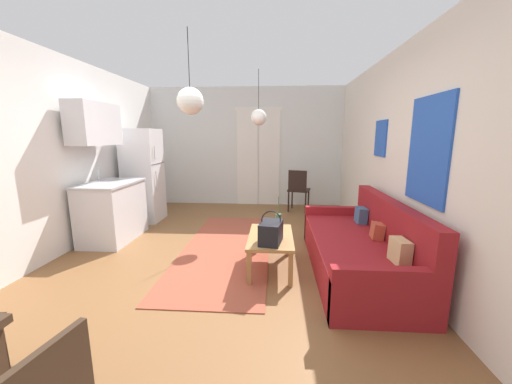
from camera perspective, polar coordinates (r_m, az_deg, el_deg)
name	(u,v)px	position (r m, az deg, el deg)	size (l,w,h in m)	color
ground_plane	(218,273)	(3.69, -7.51, -15.33)	(4.94, 7.51, 0.10)	brown
wall_back	(247,147)	(6.79, -1.85, 8.66)	(4.54, 0.13, 2.65)	silver
wall_right	(419,160)	(3.60, 29.20, 5.53)	(0.12, 7.11, 2.65)	silver
wall_left	(28,158)	(4.36, -38.05, 5.29)	(0.12, 7.11, 2.65)	white
area_rug	(227,248)	(4.26, -5.67, -10.80)	(1.20, 3.08, 0.01)	#9E4733
couch	(362,250)	(3.70, 19.96, -10.61)	(0.94, 2.20, 0.85)	maroon
coffee_table	(271,240)	(3.53, 2.87, -9.32)	(0.52, 0.91, 0.41)	#A87542
bamboo_vase	(278,222)	(3.67, 4.38, -5.83)	(0.08, 0.08, 0.43)	#47704C
handbag	(271,232)	(3.24, 2.93, -7.81)	(0.28, 0.37, 0.36)	black
refrigerator	(143,176)	(5.81, -21.11, 2.98)	(0.62, 0.61, 1.70)	white
kitchen_counter	(109,191)	(4.93, -26.80, 0.19)	(0.65, 1.04, 2.05)	silver
accent_chair	(298,188)	(6.18, 8.25, 0.76)	(0.51, 0.50, 0.89)	black
pendant_lamp_near	(190,101)	(3.27, -12.70, 16.93)	(0.28, 0.28, 0.85)	black
pendant_lamp_far	(259,117)	(5.05, 0.51, 14.37)	(0.27, 0.27, 0.90)	black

